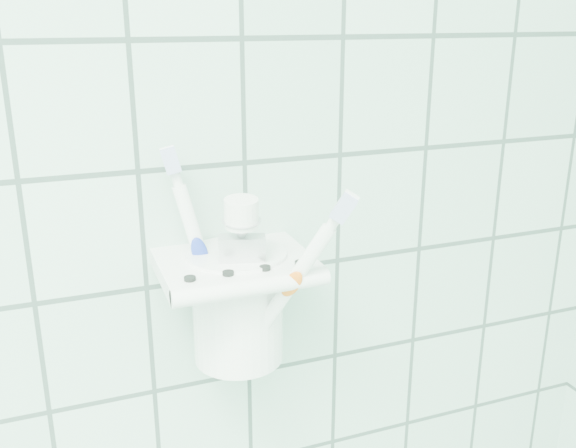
# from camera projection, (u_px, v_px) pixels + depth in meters

# --- Properties ---
(holder_bracket) EXTENTS (0.13, 0.11, 0.04)m
(holder_bracket) POSITION_uv_depth(u_px,v_px,m) (235.00, 267.00, 0.56)
(holder_bracket) COLOR white
(holder_bracket) RESTS_ON wall_back
(cup) EXTENTS (0.09, 0.09, 0.10)m
(cup) POSITION_uv_depth(u_px,v_px,m) (238.00, 302.00, 0.57)
(cup) COLOR white
(cup) RESTS_ON holder_bracket
(toothbrush_pink) EXTENTS (0.05, 0.03, 0.19)m
(toothbrush_pink) POSITION_uv_depth(u_px,v_px,m) (228.00, 251.00, 0.55)
(toothbrush_pink) COLOR white
(toothbrush_pink) RESTS_ON cup
(toothbrush_blue) EXTENTS (0.05, 0.08, 0.21)m
(toothbrush_blue) POSITION_uv_depth(u_px,v_px,m) (230.00, 229.00, 0.57)
(toothbrush_blue) COLOR white
(toothbrush_blue) RESTS_ON cup
(toothbrush_orange) EXTENTS (0.07, 0.07, 0.18)m
(toothbrush_orange) POSITION_uv_depth(u_px,v_px,m) (239.00, 258.00, 0.54)
(toothbrush_orange) COLOR white
(toothbrush_orange) RESTS_ON cup
(toothpaste_tube) EXTENTS (0.04, 0.04, 0.15)m
(toothpaste_tube) POSITION_uv_depth(u_px,v_px,m) (242.00, 265.00, 0.55)
(toothpaste_tube) COLOR silver
(toothpaste_tube) RESTS_ON cup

